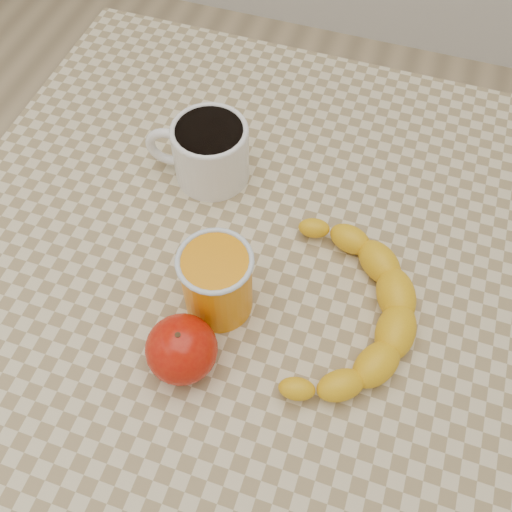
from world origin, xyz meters
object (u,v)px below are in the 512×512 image
(apple, at_px, (182,349))
(coffee_mug, at_px, (209,150))
(table, at_px, (256,300))
(orange_juice_glass, at_px, (217,282))
(banana, at_px, (344,310))

(apple, bearing_deg, coffee_mug, 104.99)
(coffee_mug, xyz_separation_m, apple, (0.07, -0.26, -0.01))
(table, xyz_separation_m, coffee_mug, (-0.10, 0.12, 0.13))
(apple, bearing_deg, orange_juice_glass, 82.72)
(apple, bearing_deg, banana, 35.37)
(orange_juice_glass, height_order, apple, orange_juice_glass)
(apple, distance_m, banana, 0.18)
(orange_juice_glass, relative_size, banana, 0.35)
(table, distance_m, banana, 0.16)
(coffee_mug, distance_m, orange_juice_glass, 0.19)
(apple, relative_size, banana, 0.36)
(orange_juice_glass, bearing_deg, table, 69.42)
(table, height_order, coffee_mug, coffee_mug)
(coffee_mug, height_order, apple, coffee_mug)
(banana, bearing_deg, table, 161.68)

